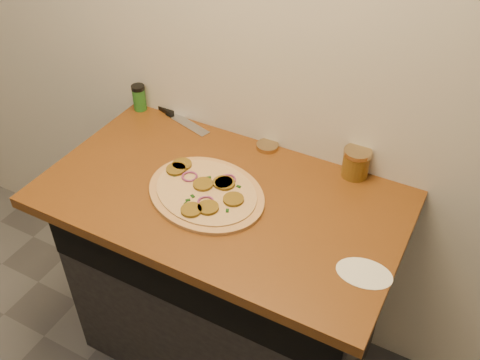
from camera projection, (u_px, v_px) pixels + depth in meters
The scene contains 8 objects.
cabinet at pixel (228, 280), 2.08m from camera, with size 1.10×0.60×0.86m, color black.
countertop at pixel (222, 198), 1.78m from camera, with size 1.20×0.70×0.04m, color brown.
pizza at pixel (206, 192), 1.75m from camera, with size 0.52×0.52×0.03m.
chefs_knife at pixel (174, 115), 2.12m from camera, with size 0.32×0.12×0.02m.
mason_jar_lid at pixel (267, 146), 1.96m from camera, with size 0.08×0.08×0.02m, color tan.
salsa_jar at pixel (356, 163), 1.81m from camera, with size 0.09×0.09×0.10m.
spice_shaker at pixel (139, 98), 2.14m from camera, with size 0.05×0.05×0.11m.
flour_spill at pixel (364, 273), 1.50m from camera, with size 0.16×0.16×0.00m, color silver.
Camera 1 is at (0.69, 0.27, 2.05)m, focal length 40.00 mm.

